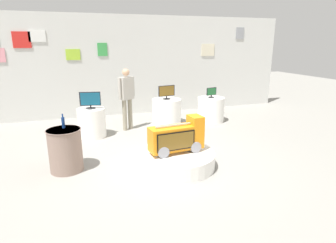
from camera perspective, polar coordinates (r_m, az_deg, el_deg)
The scene contains 13 objects.
ground_plane at distance 5.96m, azimuth -1.82°, elevation -8.15°, with size 30.00×30.00×0.00m, color gray.
back_wall_display at distance 9.73m, azimuth -9.36°, elevation 10.95°, with size 11.82×0.13×3.27m.
main_display_pedestal at distance 5.72m, azimuth 1.61°, elevation -7.58°, with size 1.55×1.55×0.30m, color white.
novelty_firetruck_tv at distance 5.56m, azimuth 1.87°, elevation -3.41°, with size 1.10×0.48×0.70m.
display_pedestal_left_rear at distance 8.61m, azimuth -0.27°, elevation 2.03°, with size 0.88×0.88×0.76m, color white.
tv_on_left_rear at distance 8.48m, azimuth -0.27°, elevation 6.00°, with size 0.53×0.22×0.41m.
display_pedestal_center_rear at distance 7.67m, azimuth -15.04°, elevation -0.22°, with size 0.72×0.72×0.76m, color white.
tv_on_center_rear at distance 7.53m, azimuth -15.35°, elevation 4.20°, with size 0.52×0.24×0.43m.
display_pedestal_right_rear at distance 8.96m, azimuth 8.58°, elevation 2.40°, with size 0.83×0.83×0.76m, color white.
tv_on_right_rear at distance 8.85m, azimuth 8.72°, elevation 5.84°, with size 0.36×0.17×0.31m.
side_table_round at distance 5.78m, azimuth -19.92°, elevation -5.37°, with size 0.64×0.64×0.83m.
bottle_on_side_table at distance 5.73m, azimuth -20.31°, elevation -0.14°, with size 0.06×0.06×0.27m.
shopper_browsing_near_truck at distance 7.96m, azimuth -8.30°, elevation 5.39°, with size 0.50×0.36×1.72m.
Camera 1 is at (-1.53, -5.24, 2.41)m, focal length 30.35 mm.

